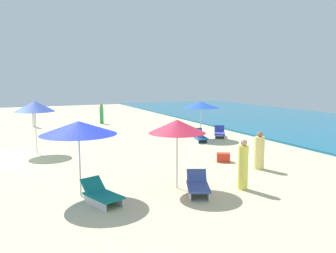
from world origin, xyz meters
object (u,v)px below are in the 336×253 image
object	(u,v)px
umbrella_2	(79,128)
lounge_chair_2_0	(101,195)
lounge_chair_4_0	(198,186)
umbrella_4	(177,126)
beachgoer_3	(34,117)
beachgoer_0	(259,152)
cooler_box_0	(223,157)
umbrella_0	(201,105)
lounge_chair_0_0	(200,137)
beachgoer_2	(102,114)
beachgoer_1	(243,166)
umbrella_3	(35,106)
lounge_chair_0_1	(220,133)

from	to	relation	value
umbrella_2	lounge_chair_2_0	bearing A→B (deg)	24.91
lounge_chair_2_0	lounge_chair_4_0	size ratio (longest dim) A/B	1.05
umbrella_4	beachgoer_3	distance (m)	17.65
beachgoer_0	cooler_box_0	size ratio (longest dim) A/B	2.69
umbrella_0	umbrella_4	distance (m)	9.54
beachgoer_3	lounge_chair_0_0	bearing A→B (deg)	29.30
lounge_chair_0_0	beachgoer_3	bearing A→B (deg)	143.18
umbrella_4	cooler_box_0	size ratio (longest dim) A/B	4.07
umbrella_4	beachgoer_2	distance (m)	17.22
lounge_chair_0_0	beachgoer_1	bearing A→B (deg)	-96.29
umbrella_3	beachgoer_1	xyz separation A→B (m)	(8.52, 5.79, -1.50)
lounge_chair_2_0	umbrella_3	bearing A→B (deg)	78.53
lounge_chair_2_0	umbrella_4	bearing A→B (deg)	-11.93
beachgoer_0	cooler_box_0	distance (m)	1.77
lounge_chair_4_0	beachgoer_1	distance (m)	1.69
beachgoer_1	cooler_box_0	size ratio (longest dim) A/B	2.95
lounge_chair_2_0	lounge_chair_0_1	bearing A→B (deg)	21.15
umbrella_2	beachgoer_2	distance (m)	17.25
lounge_chair_4_0	beachgoer_1	world-z (taller)	beachgoer_1
lounge_chair_4_0	umbrella_2	bearing A→B (deg)	-179.40
umbrella_4	beachgoer_0	distance (m)	4.35
lounge_chair_0_0	beachgoer_3	size ratio (longest dim) A/B	1.00
cooler_box_0	beachgoer_2	bearing A→B (deg)	-53.16
umbrella_0	beachgoer_0	bearing A→B (deg)	-10.45
umbrella_2	beachgoer_1	bearing A→B (deg)	73.28
lounge_chair_0_1	lounge_chair_4_0	xyz separation A→B (m)	(8.73, -6.36, 0.04)
umbrella_2	beachgoer_2	bearing A→B (deg)	164.62
beachgoer_1	lounge_chair_0_0	bearing A→B (deg)	-66.49
umbrella_2	cooler_box_0	xyz separation A→B (m)	(-1.92, 6.42, -1.93)
lounge_chair_0_0	beachgoer_0	world-z (taller)	beachgoer_0
umbrella_4	beachgoer_1	distance (m)	2.50
beachgoer_3	umbrella_2	bearing A→B (deg)	-8.64
umbrella_3	beachgoer_3	size ratio (longest dim) A/B	1.61
beachgoer_2	cooler_box_0	distance (m)	14.79
lounge_chair_4_0	beachgoer_2	xyz separation A→B (m)	(-17.97, 1.23, 0.46)
lounge_chair_0_0	beachgoer_2	world-z (taller)	beachgoer_2
umbrella_0	cooler_box_0	size ratio (longest dim) A/B	3.96
beachgoer_0	lounge_chair_0_0	bearing A→B (deg)	124.50
lounge_chair_4_0	beachgoer_0	bearing A→B (deg)	48.10
umbrella_0	beachgoer_2	world-z (taller)	umbrella_0
beachgoer_2	cooler_box_0	size ratio (longest dim) A/B	2.80
umbrella_3	beachgoer_0	world-z (taller)	umbrella_3
beachgoer_1	cooler_box_0	xyz separation A→B (m)	(-3.40, 1.48, -0.58)
lounge_chair_2_0	umbrella_3	size ratio (longest dim) A/B	0.59
lounge_chair_0_1	cooler_box_0	xyz separation A→B (m)	(5.42, -3.27, -0.05)
lounge_chair_0_0	umbrella_2	distance (m)	10.46
umbrella_0	lounge_chair_2_0	xyz separation A→B (m)	(8.30, -7.94, -1.76)
lounge_chair_0_1	umbrella_2	xyz separation A→B (m)	(7.34, -9.69, 1.88)
umbrella_4	lounge_chair_4_0	distance (m)	2.00
umbrella_2	beachgoer_0	xyz separation A→B (m)	(-0.34, 7.07, -1.43)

